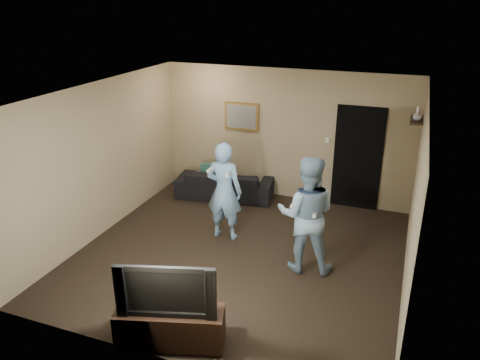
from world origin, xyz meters
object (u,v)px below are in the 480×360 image
at_px(tv_console, 170,326).
at_px(wii_player_right, 306,215).
at_px(wii_player_left, 224,191).
at_px(television, 168,287).
at_px(sofa, 225,184).

height_order(tv_console, wii_player_right, wii_player_right).
bearing_deg(wii_player_left, television, -81.16).
distance_m(sofa, wii_player_right, 3.05).
height_order(sofa, wii_player_left, wii_player_left).
distance_m(sofa, tv_console, 4.40).
relative_size(sofa, television, 1.69).
distance_m(television, wii_player_left, 2.72).
distance_m(tv_console, television, 0.56).
distance_m(sofa, wii_player_left, 1.79).
bearing_deg(wii_player_left, sofa, 112.28).
xyz_separation_m(sofa, tv_console, (1.06, -4.27, -0.03)).
bearing_deg(television, sofa, 87.28).
relative_size(sofa, wii_player_right, 1.08).
height_order(wii_player_left, wii_player_right, wii_player_right).
relative_size(tv_console, wii_player_right, 0.71).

